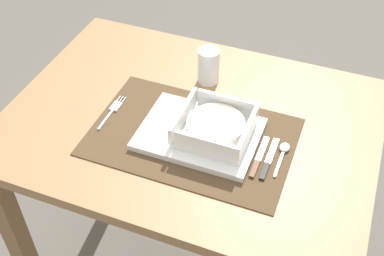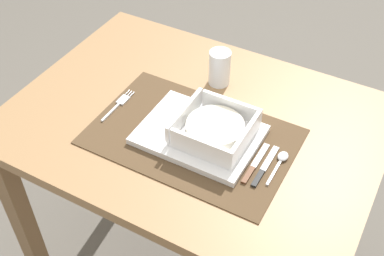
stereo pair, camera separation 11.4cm
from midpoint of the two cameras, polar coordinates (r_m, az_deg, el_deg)
The scene contains 9 objects.
dining_table at distance 1.32m, azimuth -2.65°, elevation -2.65°, with size 0.92×0.68×0.72m.
placemat at distance 1.19m, azimuth -2.73°, elevation -1.12°, with size 0.49×0.32×0.00m, color #4C3823.
serving_plate at distance 1.19m, azimuth -1.90°, elevation -0.82°, with size 0.28×0.21×0.02m, color white.
porridge_bowl at distance 1.16m, azimuth -0.07°, elevation -0.03°, with size 0.17×0.17×0.06m.
fork at distance 1.28m, azimuth -11.62°, elevation 1.90°, with size 0.02×0.13×0.00m.
spoon at distance 1.16m, azimuth 7.74°, elevation -2.75°, with size 0.02×0.11×0.01m.
butter_knife at distance 1.14m, azimuth 5.95°, elevation -3.96°, with size 0.01×0.14×0.01m.
bread_knife at distance 1.14m, azimuth 4.82°, elevation -3.74°, with size 0.01×0.14×0.01m.
drinking_glass at distance 1.33m, azimuth -0.54°, elevation 6.86°, with size 0.06×0.06×0.10m.
Camera 1 is at (0.33, -0.85, 1.56)m, focal length 46.36 mm.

